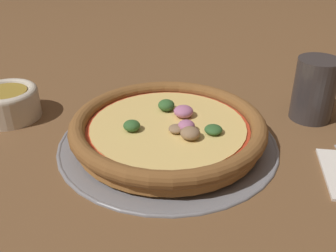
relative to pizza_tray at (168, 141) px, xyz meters
The scene contains 5 objects.
ground_plane 0.00m from the pizza_tray, ahead, with size 3.00×3.00×0.00m, color brown.
pizza_tray is the anchor object (origin of this frame).
pizza 0.02m from the pizza_tray, 75.43° to the right, with size 0.29×0.29×0.04m.
bowl_near 0.28m from the pizza_tray, 92.70° to the left, with size 0.10×0.10×0.05m.
drinking_cup 0.26m from the pizza_tray, 50.93° to the right, with size 0.07×0.07×0.10m.
Camera 1 is at (-0.47, -0.17, 0.31)m, focal length 42.00 mm.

